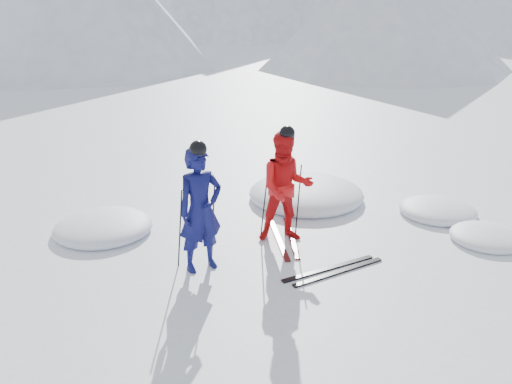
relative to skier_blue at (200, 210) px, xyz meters
name	(u,v)px	position (x,y,z in m)	size (l,w,h in m)	color
ground	(372,250)	(2.85, -0.31, -0.98)	(160.00, 160.00, 0.00)	white
skier_blue	(200,210)	(0.00, 0.00, 0.00)	(0.72, 0.47, 1.97)	#0C0E4B
skier_red	(286,187)	(1.62, 0.57, -0.02)	(0.94, 0.73, 1.93)	red
pole_blue_left	(180,229)	(-0.30, 0.15, -0.33)	(0.02, 0.02, 1.31)	black
pole_blue_right	(213,222)	(0.25, 0.25, -0.33)	(0.02, 0.02, 1.31)	black
pole_red_left	(265,202)	(1.32, 0.82, -0.34)	(0.02, 0.02, 1.29)	black
pole_red_right	(298,200)	(1.92, 0.72, -0.34)	(0.02, 0.02, 1.29)	black
ski_worn_left	(279,239)	(1.50, 0.57, -0.97)	(0.09, 1.70, 0.03)	black
ski_worn_right	(291,237)	(1.74, 0.57, -0.97)	(0.09, 1.70, 0.03)	black
ski_loose_a	(329,269)	(1.87, -0.69, -0.97)	(0.09, 1.70, 0.03)	black
ski_loose_b	(339,272)	(1.97, -0.84, -0.97)	(0.09, 1.70, 0.03)	black
snow_lumps	(295,211)	(2.30, 1.73, -0.98)	(7.92, 4.71, 0.53)	white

